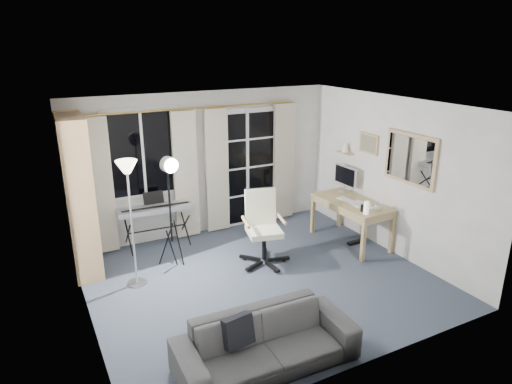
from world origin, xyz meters
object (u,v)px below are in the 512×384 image
Objects in this scene: studio_light at (170,178)px; office_chair at (262,220)px; bookshelf at (76,200)px; mug at (379,206)px; desk at (352,206)px; sofa at (266,334)px; monitor at (345,177)px; keyboard_piano at (156,210)px; torchiere_lamp at (128,186)px.

studio_light is 1.48m from office_chair.
bookshelf is 19.16× the size of mug.
desk is (2.82, -0.52, -0.73)m from studio_light.
sofa is (-2.77, -1.49, -0.41)m from mug.
mug reaches higher than sofa.
studio_light is 3.04m from monitor.
bookshelf reaches higher than sofa.
bookshelf is 2.04× the size of office_chair.
office_chair is 2.37m from sofa.
studio_light reaches higher than keyboard_piano.
sofa is at bearing -103.35° from office_chair.
torchiere_lamp is 3.66m from monitor.
studio_light is at bearing -21.15° from bookshelf.
torchiere_lamp is 1.28× the size of desk.
mug is 0.06× the size of sofa.
office_chair is 1.59m from desk.
bookshelf is at bearing 169.85° from monitor.
torchiere_lamp is 1.46× the size of keyboard_piano.
studio_light is at bearing -84.66° from keyboard_piano.
torchiere_lamp is 14.89× the size of mug.
torchiere_lamp reaches higher than studio_light.
studio_light is at bearing 175.09° from office_chair.
bookshelf is 4.40m from mug.
studio_light is 1.54× the size of office_chair.
sofa is at bearing -84.52° from keyboard_piano.
studio_light reaches higher than mug.
monitor is at bearing 3.05° from torchiere_lamp.
keyboard_piano is (0.58, 1.00, -0.75)m from torchiere_lamp.
studio_light is at bearing 23.14° from torchiere_lamp.
bookshelf reaches higher than mug.
mug reaches higher than desk.
mug is (1.69, -0.60, 0.12)m from office_chair.
desk is at bearing 101.31° from mug.
office_chair is (2.42, -0.93, -0.42)m from bookshelf.
monitor is (4.21, -0.59, -0.08)m from bookshelf.
monitor is 0.98m from mug.
office_chair is 2.14× the size of monitor.
bookshelf is 4.17m from desk.
torchiere_lamp is 3.67m from mug.
torchiere_lamp reaches higher than office_chair.
torchiere_lamp reaches higher than keyboard_piano.
keyboard_piano is 1.02m from studio_light.
desk is (2.86, -1.25, -0.02)m from keyboard_piano.
studio_light reaches higher than sofa.
keyboard_piano is at bearing 163.07° from monitor.
torchiere_lamp is 2.59m from sofa.
bookshelf is 1.29× the size of torchiere_lamp.
studio_light reaches higher than monitor.
studio_light is (1.19, -0.51, 0.29)m from bookshelf.
torchiere_lamp is at bearing -118.15° from keyboard_piano.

